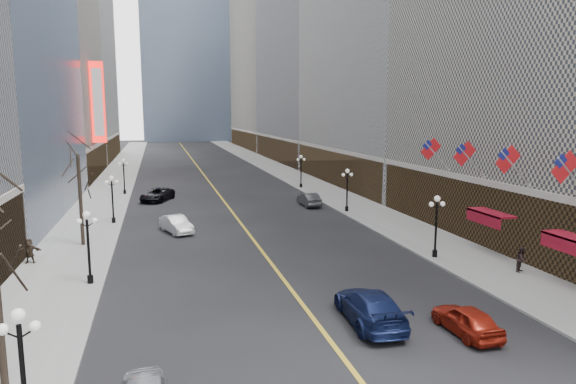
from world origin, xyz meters
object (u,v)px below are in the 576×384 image
streetlamp_west_3 (124,173)px  car_sb_far (309,199)px  streetlamp_west_1 (88,240)px  car_nb_far (157,195)px  streetlamp_east_3 (301,168)px  streetlamp_east_1 (436,220)px  car_nb_mid (176,224)px  streetlamp_east_2 (347,185)px  car_sb_near (370,307)px  streetlamp_west_2 (112,194)px  streetlamp_west_0 (22,363)px  car_sb_mid (466,320)px

streetlamp_west_3 → car_sb_far: 24.77m
streetlamp_west_1 → car_nb_far: streetlamp_west_1 is taller
streetlamp_east_3 → car_nb_far: size_ratio=0.80×
streetlamp_east_3 → streetlamp_west_1: bearing=-123.2°
streetlamp_east_1 → car_nb_mid: streetlamp_east_1 is taller
streetlamp_east_2 → car_sb_near: size_ratio=0.76×
streetlamp_east_2 → car_nb_mid: size_ratio=1.00×
streetlamp_east_3 → car_nb_mid: streetlamp_east_3 is taller
streetlamp_west_1 → car_sb_far: (20.80, 22.72, -2.14)m
car_nb_mid → streetlamp_east_2: bearing=-4.1°
streetlamp_west_2 → car_sb_near: size_ratio=0.76×
streetlamp_west_0 → car_sb_far: size_ratio=0.98×
car_nb_mid → car_sb_near: bearing=-88.4°
car_nb_mid → car_sb_near: 24.22m
streetlamp_east_1 → car_sb_far: 22.99m
streetlamp_west_1 → car_sb_near: (14.41, -9.53, -2.04)m
streetlamp_west_2 → streetlamp_east_3: bearing=37.3°
streetlamp_west_3 → car_nb_far: streetlamp_west_3 is taller
streetlamp_west_3 → car_sb_far: (20.80, -13.28, -2.14)m
car_nb_far → car_sb_far: car_nb_far is taller
streetlamp_east_2 → car_sb_near: bearing=-108.5°
streetlamp_east_1 → streetlamp_west_3: size_ratio=1.00×
streetlamp_east_3 → streetlamp_west_1: same height
car_sb_mid → car_nb_mid: bearing=-64.7°
streetlamp_west_2 → streetlamp_west_0: bearing=-90.0°
streetlamp_east_2 → streetlamp_west_2: size_ratio=1.00×
streetlamp_east_2 → streetlamp_west_0: bearing=-124.8°
streetlamp_east_1 → car_nb_far: (-19.53, 30.27, -2.12)m
streetlamp_east_2 → streetlamp_east_3: 18.00m
streetlamp_east_2 → streetlamp_west_0: 41.39m
streetlamp_west_2 → streetlamp_west_1: bearing=-90.0°
streetlamp_east_3 → streetlamp_east_2: bearing=-90.0°
streetlamp_east_2 → streetlamp_west_3: size_ratio=1.00×
streetlamp_east_2 → car_sb_far: streetlamp_east_2 is taller
streetlamp_east_3 → car_sb_far: (-2.80, -13.28, -2.14)m
streetlamp_east_3 → streetlamp_west_3: 23.60m
streetlamp_west_0 → car_nb_mid: 29.68m
streetlamp_west_0 → car_sb_near: size_ratio=0.76×
streetlamp_east_3 → car_sb_mid: bearing=-96.2°
streetlamp_west_2 → car_sb_near: bearing=-62.4°
streetlamp_east_2 → streetlamp_west_1: (-23.60, -18.00, 0.00)m
car_nb_mid → car_sb_far: 17.95m
streetlamp_west_3 → car_sb_near: bearing=-72.4°
car_nb_far → streetlamp_east_3: bearing=39.8°
streetlamp_west_2 → car_sb_mid: (18.41, -29.86, -2.19)m
car_sb_far → streetlamp_west_3: bearing=-33.8°
streetlamp_west_2 → car_nb_mid: streetlamp_west_2 is taller
streetlamp_east_3 → car_sb_near: (-9.19, -45.53, -2.04)m
streetlamp_east_1 → streetlamp_east_3: same height
car_nb_mid → car_nb_far: bearing=75.8°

